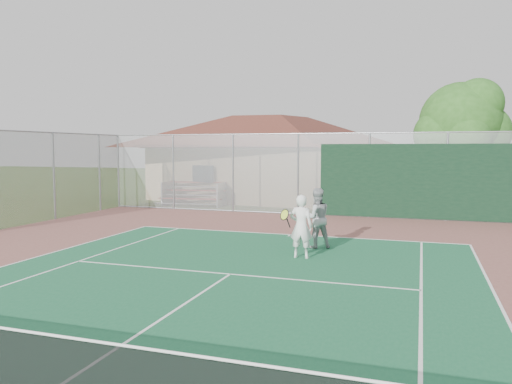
{
  "coord_description": "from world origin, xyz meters",
  "views": [
    {
      "loc": [
        4.06,
        -3.95,
        2.86
      ],
      "look_at": [
        -0.73,
        10.44,
        1.54
      ],
      "focal_mm": 35.0,
      "sensor_mm": 36.0,
      "label": 1
    }
  ],
  "objects_px": {
    "bleachers": "(194,193)",
    "tree": "(462,125)",
    "clubhouse": "(271,149)",
    "player_white_front": "(301,227)",
    "player_grey_back": "(316,219)"
  },
  "relations": [
    {
      "from": "player_white_front",
      "to": "player_grey_back",
      "type": "distance_m",
      "value": 1.45
    },
    {
      "from": "player_white_front",
      "to": "tree",
      "type": "bearing_deg",
      "value": -110.73
    },
    {
      "from": "bleachers",
      "to": "player_grey_back",
      "type": "bearing_deg",
      "value": -55.18
    },
    {
      "from": "clubhouse",
      "to": "bleachers",
      "type": "bearing_deg",
      "value": -113.13
    },
    {
      "from": "bleachers",
      "to": "player_white_front",
      "type": "xyz_separation_m",
      "value": [
        7.96,
        -10.34,
        0.21
      ]
    },
    {
      "from": "tree",
      "to": "player_white_front",
      "type": "xyz_separation_m",
      "value": [
        -4.65,
        -12.19,
        -3.1
      ]
    },
    {
      "from": "clubhouse",
      "to": "player_white_front",
      "type": "xyz_separation_m",
      "value": [
        5.27,
        -14.79,
        -1.99
      ]
    },
    {
      "from": "bleachers",
      "to": "clubhouse",
      "type": "bearing_deg",
      "value": 51.49
    },
    {
      "from": "bleachers",
      "to": "tree",
      "type": "distance_m",
      "value": 13.16
    },
    {
      "from": "player_grey_back",
      "to": "bleachers",
      "type": "bearing_deg",
      "value": -77.56
    },
    {
      "from": "clubhouse",
      "to": "bleachers",
      "type": "xyz_separation_m",
      "value": [
        -2.69,
        -4.45,
        -2.2
      ]
    },
    {
      "from": "tree",
      "to": "player_white_front",
      "type": "height_order",
      "value": "tree"
    },
    {
      "from": "clubhouse",
      "to": "player_white_front",
      "type": "height_order",
      "value": "clubhouse"
    },
    {
      "from": "player_grey_back",
      "to": "clubhouse",
      "type": "bearing_deg",
      "value": -97.81
    },
    {
      "from": "tree",
      "to": "player_grey_back",
      "type": "distance_m",
      "value": 12.06
    }
  ]
}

